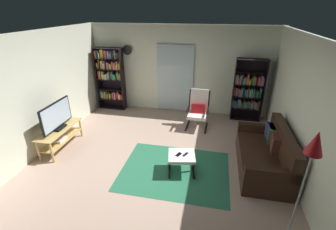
{
  "coord_description": "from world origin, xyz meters",
  "views": [
    {
      "loc": [
        1.06,
        -3.96,
        3.06
      ],
      "look_at": [
        0.1,
        0.73,
        0.82
      ],
      "focal_mm": 25.02,
      "sensor_mm": 36.0,
      "label": 1
    }
  ],
  "objects_px": {
    "television": "(57,117)",
    "ottoman": "(182,158)",
    "lounge_armchair": "(198,108)",
    "floor_lamp_by_sofa": "(312,156)",
    "bookshelf_near_sofa": "(248,91)",
    "tv_stand": "(60,135)",
    "tv_remote": "(185,154)",
    "wall_clock": "(127,50)",
    "leather_sofa": "(266,155)",
    "cell_phone": "(179,154)",
    "bookshelf_near_tv": "(110,76)"
  },
  "relations": [
    {
      "from": "television",
      "to": "ottoman",
      "type": "bearing_deg",
      "value": -6.15
    },
    {
      "from": "lounge_armchair",
      "to": "floor_lamp_by_sofa",
      "type": "xyz_separation_m",
      "value": [
        1.55,
        -3.35,
        0.96
      ]
    },
    {
      "from": "ottoman",
      "to": "bookshelf_near_sofa",
      "type": "bearing_deg",
      "value": 62.5
    },
    {
      "from": "television",
      "to": "tv_stand",
      "type": "bearing_deg",
      "value": -99.52
    },
    {
      "from": "tv_remote",
      "to": "wall_clock",
      "type": "xyz_separation_m",
      "value": [
        -2.21,
        2.96,
        1.44
      ]
    },
    {
      "from": "leather_sofa",
      "to": "cell_phone",
      "type": "distance_m",
      "value": 1.78
    },
    {
      "from": "leather_sofa",
      "to": "cell_phone",
      "type": "relative_size",
      "value": 12.89
    },
    {
      "from": "lounge_armchair",
      "to": "cell_phone",
      "type": "relative_size",
      "value": 7.3
    },
    {
      "from": "bookshelf_near_sofa",
      "to": "leather_sofa",
      "type": "height_order",
      "value": "bookshelf_near_sofa"
    },
    {
      "from": "bookshelf_near_sofa",
      "to": "lounge_armchair",
      "type": "xyz_separation_m",
      "value": [
        -1.32,
        -0.74,
        -0.33
      ]
    },
    {
      "from": "floor_lamp_by_sofa",
      "to": "tv_remote",
      "type": "bearing_deg",
      "value": 141.07
    },
    {
      "from": "television",
      "to": "ottoman",
      "type": "height_order",
      "value": "television"
    },
    {
      "from": "lounge_armchair",
      "to": "television",
      "type": "bearing_deg",
      "value": -149.88
    },
    {
      "from": "ottoman",
      "to": "lounge_armchair",
      "type": "bearing_deg",
      "value": 86.26
    },
    {
      "from": "bookshelf_near_tv",
      "to": "lounge_armchair",
      "type": "xyz_separation_m",
      "value": [
        2.83,
        -0.75,
        -0.54
      ]
    },
    {
      "from": "tv_stand",
      "to": "floor_lamp_by_sofa",
      "type": "relative_size",
      "value": 0.69
    },
    {
      "from": "bookshelf_near_sofa",
      "to": "wall_clock",
      "type": "xyz_separation_m",
      "value": [
        -3.59,
        0.18,
        0.99
      ]
    },
    {
      "from": "lounge_armchair",
      "to": "wall_clock",
      "type": "xyz_separation_m",
      "value": [
        -2.27,
        0.91,
        1.32
      ]
    },
    {
      "from": "ottoman",
      "to": "tv_remote",
      "type": "relative_size",
      "value": 4.15
    },
    {
      "from": "wall_clock",
      "to": "tv_remote",
      "type": "bearing_deg",
      "value": -53.28
    },
    {
      "from": "floor_lamp_by_sofa",
      "to": "wall_clock",
      "type": "relative_size",
      "value": 6.25
    },
    {
      "from": "bookshelf_near_sofa",
      "to": "floor_lamp_by_sofa",
      "type": "height_order",
      "value": "floor_lamp_by_sofa"
    },
    {
      "from": "television",
      "to": "leather_sofa",
      "type": "height_order",
      "value": "television"
    },
    {
      "from": "leather_sofa",
      "to": "tv_remote",
      "type": "xyz_separation_m",
      "value": [
        -1.58,
        -0.43,
        0.09
      ]
    },
    {
      "from": "floor_lamp_by_sofa",
      "to": "wall_clock",
      "type": "distance_m",
      "value": 5.73
    },
    {
      "from": "bookshelf_near_tv",
      "to": "bookshelf_near_sofa",
      "type": "distance_m",
      "value": 4.16
    },
    {
      "from": "tv_stand",
      "to": "cell_phone",
      "type": "bearing_deg",
      "value": -6.19
    },
    {
      "from": "bookshelf_near_sofa",
      "to": "cell_phone",
      "type": "height_order",
      "value": "bookshelf_near_sofa"
    },
    {
      "from": "bookshelf_near_tv",
      "to": "wall_clock",
      "type": "relative_size",
      "value": 6.65
    },
    {
      "from": "tv_stand",
      "to": "lounge_armchair",
      "type": "distance_m",
      "value": 3.51
    },
    {
      "from": "tv_stand",
      "to": "tv_remote",
      "type": "height_order",
      "value": "tv_stand"
    },
    {
      "from": "tv_stand",
      "to": "ottoman",
      "type": "relative_size",
      "value": 2.08
    },
    {
      "from": "television",
      "to": "bookshelf_near_sofa",
      "type": "bearing_deg",
      "value": 29.82
    },
    {
      "from": "floor_lamp_by_sofa",
      "to": "lounge_armchair",
      "type": "bearing_deg",
      "value": 114.77
    },
    {
      "from": "ottoman",
      "to": "wall_clock",
      "type": "relative_size",
      "value": 2.06
    },
    {
      "from": "bookshelf_near_sofa",
      "to": "lounge_armchair",
      "type": "distance_m",
      "value": 1.55
    },
    {
      "from": "tv_stand",
      "to": "ottoman",
      "type": "bearing_deg",
      "value": -5.88
    },
    {
      "from": "ottoman",
      "to": "wall_clock",
      "type": "bearing_deg",
      "value": 125.68
    },
    {
      "from": "bookshelf_near_tv",
      "to": "floor_lamp_by_sofa",
      "type": "xyz_separation_m",
      "value": [
        4.38,
        -4.1,
        0.41
      ]
    },
    {
      "from": "bookshelf_near_sofa",
      "to": "lounge_armchair",
      "type": "height_order",
      "value": "bookshelf_near_sofa"
    },
    {
      "from": "bookshelf_near_tv",
      "to": "tv_stand",
      "type": "bearing_deg",
      "value": -94.31
    },
    {
      "from": "television",
      "to": "wall_clock",
      "type": "height_order",
      "value": "wall_clock"
    },
    {
      "from": "tv_remote",
      "to": "floor_lamp_by_sofa",
      "type": "height_order",
      "value": "floor_lamp_by_sofa"
    },
    {
      "from": "leather_sofa",
      "to": "bookshelf_near_tv",
      "type": "bearing_deg",
      "value": 151.47
    },
    {
      "from": "bookshelf_near_tv",
      "to": "ottoman",
      "type": "height_order",
      "value": "bookshelf_near_tv"
    },
    {
      "from": "ottoman",
      "to": "floor_lamp_by_sofa",
      "type": "relative_size",
      "value": 0.33
    },
    {
      "from": "tv_stand",
      "to": "wall_clock",
      "type": "distance_m",
      "value": 3.17
    },
    {
      "from": "cell_phone",
      "to": "ottoman",
      "type": "bearing_deg",
      "value": 35.15
    },
    {
      "from": "lounge_armchair",
      "to": "ottoman",
      "type": "relative_size",
      "value": 1.71
    },
    {
      "from": "television",
      "to": "lounge_armchair",
      "type": "xyz_separation_m",
      "value": [
        3.02,
        1.75,
        -0.27
      ]
    }
  ]
}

